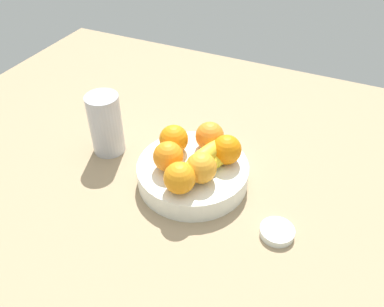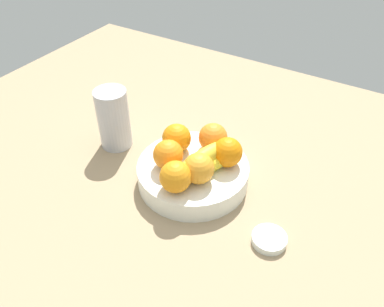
{
  "view_description": "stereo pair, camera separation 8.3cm",
  "coord_description": "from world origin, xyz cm",
  "px_view_note": "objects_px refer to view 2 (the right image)",
  "views": [
    {
      "loc": [
        27.69,
        -66.02,
        69.15
      ],
      "look_at": [
        -2.44,
        -0.47,
        9.43
      ],
      "focal_mm": 36.68,
      "sensor_mm": 36.0,
      "label": 1
    },
    {
      "loc": [
        34.98,
        -62.15,
        69.15
      ],
      "look_at": [
        -2.44,
        -0.47,
        9.43
      ],
      "focal_mm": 36.68,
      "sensor_mm": 36.0,
      "label": 2
    }
  ],
  "objects_px": {
    "orange_top_stack": "(177,138)",
    "thermos_tumbler": "(114,119)",
    "orange_center": "(199,168)",
    "orange_back_left": "(227,152)",
    "fruit_bowl": "(192,174)",
    "jar_lid": "(269,239)",
    "banana_bunch": "(204,162)",
    "orange_back_right": "(213,137)",
    "orange_front_left": "(168,155)",
    "orange_front_right": "(176,177)"
  },
  "relations": [
    {
      "from": "orange_center",
      "to": "thermos_tumbler",
      "type": "xyz_separation_m",
      "value": [
        -0.3,
        0.06,
        -0.01
      ]
    },
    {
      "from": "orange_front_right",
      "to": "orange_top_stack",
      "type": "height_order",
      "value": "same"
    },
    {
      "from": "orange_back_left",
      "to": "thermos_tumbler",
      "type": "distance_m",
      "value": 0.33
    },
    {
      "from": "orange_front_left",
      "to": "orange_front_right",
      "type": "height_order",
      "value": "same"
    },
    {
      "from": "orange_back_right",
      "to": "jar_lid",
      "type": "height_order",
      "value": "orange_back_right"
    },
    {
      "from": "orange_back_left",
      "to": "orange_top_stack",
      "type": "xyz_separation_m",
      "value": [
        -0.14,
        -0.02,
        0.0
      ]
    },
    {
      "from": "orange_back_left",
      "to": "orange_back_right",
      "type": "xyz_separation_m",
      "value": [
        -0.06,
        0.03,
        0.0
      ]
    },
    {
      "from": "orange_front_right",
      "to": "orange_center",
      "type": "height_order",
      "value": "same"
    },
    {
      "from": "orange_center",
      "to": "fruit_bowl",
      "type": "bearing_deg",
      "value": 137.94
    },
    {
      "from": "fruit_bowl",
      "to": "orange_back_left",
      "type": "relative_size",
      "value": 3.76
    },
    {
      "from": "orange_front_left",
      "to": "orange_back_right",
      "type": "bearing_deg",
      "value": 63.1
    },
    {
      "from": "fruit_bowl",
      "to": "orange_center",
      "type": "distance_m",
      "value": 0.08
    },
    {
      "from": "orange_back_right",
      "to": "orange_top_stack",
      "type": "height_order",
      "value": "same"
    },
    {
      "from": "orange_center",
      "to": "banana_bunch",
      "type": "height_order",
      "value": "orange_center"
    },
    {
      "from": "jar_lid",
      "to": "banana_bunch",
      "type": "bearing_deg",
      "value": 160.85
    },
    {
      "from": "orange_back_right",
      "to": "orange_front_left",
      "type": "bearing_deg",
      "value": -116.9
    },
    {
      "from": "orange_back_left",
      "to": "thermos_tumbler",
      "type": "relative_size",
      "value": 0.43
    },
    {
      "from": "fruit_bowl",
      "to": "jar_lid",
      "type": "xyz_separation_m",
      "value": [
        0.24,
        -0.07,
        -0.02
      ]
    },
    {
      "from": "fruit_bowl",
      "to": "jar_lid",
      "type": "distance_m",
      "value": 0.25
    },
    {
      "from": "orange_top_stack",
      "to": "banana_bunch",
      "type": "xyz_separation_m",
      "value": [
        0.1,
        -0.04,
        -0.01
      ]
    },
    {
      "from": "thermos_tumbler",
      "to": "jar_lid",
      "type": "xyz_separation_m",
      "value": [
        0.5,
        -0.1,
        -0.08
      ]
    },
    {
      "from": "fruit_bowl",
      "to": "orange_front_left",
      "type": "xyz_separation_m",
      "value": [
        -0.05,
        -0.03,
        0.06
      ]
    },
    {
      "from": "banana_bunch",
      "to": "jar_lid",
      "type": "distance_m",
      "value": 0.23
    },
    {
      "from": "orange_front_left",
      "to": "orange_front_right",
      "type": "bearing_deg",
      "value": -44.13
    },
    {
      "from": "banana_bunch",
      "to": "thermos_tumbler",
      "type": "distance_m",
      "value": 0.3
    },
    {
      "from": "orange_center",
      "to": "orange_back_left",
      "type": "distance_m",
      "value": 0.09
    },
    {
      "from": "orange_front_right",
      "to": "jar_lid",
      "type": "height_order",
      "value": "orange_front_right"
    },
    {
      "from": "orange_back_right",
      "to": "orange_top_stack",
      "type": "xyz_separation_m",
      "value": [
        -0.08,
        -0.05,
        0.0
      ]
    },
    {
      "from": "orange_back_right",
      "to": "thermos_tumbler",
      "type": "bearing_deg",
      "value": -167.61
    },
    {
      "from": "orange_front_right",
      "to": "jar_lid",
      "type": "relative_size",
      "value": 0.97
    },
    {
      "from": "fruit_bowl",
      "to": "jar_lid",
      "type": "bearing_deg",
      "value": -17.1
    },
    {
      "from": "jar_lid",
      "to": "orange_front_right",
      "type": "bearing_deg",
      "value": -176.96
    },
    {
      "from": "orange_back_left",
      "to": "jar_lid",
      "type": "xyz_separation_m",
      "value": [
        0.17,
        -0.13,
        -0.08
      ]
    },
    {
      "from": "thermos_tumbler",
      "to": "orange_back_left",
      "type": "bearing_deg",
      "value": 4.6
    },
    {
      "from": "thermos_tumbler",
      "to": "orange_back_right",
      "type": "bearing_deg",
      "value": 12.39
    },
    {
      "from": "orange_front_right",
      "to": "orange_center",
      "type": "relative_size",
      "value": 1.0
    },
    {
      "from": "orange_top_stack",
      "to": "thermos_tumbler",
      "type": "distance_m",
      "value": 0.2
    },
    {
      "from": "orange_back_left",
      "to": "orange_top_stack",
      "type": "height_order",
      "value": "same"
    },
    {
      "from": "orange_back_left",
      "to": "thermos_tumbler",
      "type": "xyz_separation_m",
      "value": [
        -0.33,
        -0.03,
        -0.01
      ]
    },
    {
      "from": "orange_back_right",
      "to": "orange_top_stack",
      "type": "relative_size",
      "value": 1.0
    },
    {
      "from": "orange_front_left",
      "to": "orange_top_stack",
      "type": "height_order",
      "value": "same"
    },
    {
      "from": "orange_front_left",
      "to": "orange_center",
      "type": "bearing_deg",
      "value": -3.04
    },
    {
      "from": "orange_top_stack",
      "to": "orange_center",
      "type": "bearing_deg",
      "value": -33.67
    },
    {
      "from": "jar_lid",
      "to": "orange_front_left",
      "type": "bearing_deg",
      "value": 171.42
    },
    {
      "from": "orange_front_left",
      "to": "orange_center",
      "type": "distance_m",
      "value": 0.09
    },
    {
      "from": "fruit_bowl",
      "to": "orange_top_stack",
      "type": "relative_size",
      "value": 3.76
    },
    {
      "from": "jar_lid",
      "to": "orange_back_right",
      "type": "bearing_deg",
      "value": 145.28
    },
    {
      "from": "orange_front_right",
      "to": "orange_back_right",
      "type": "relative_size",
      "value": 1.0
    },
    {
      "from": "orange_back_left",
      "to": "thermos_tumbler",
      "type": "height_order",
      "value": "thermos_tumbler"
    },
    {
      "from": "thermos_tumbler",
      "to": "orange_top_stack",
      "type": "bearing_deg",
      "value": 3.0
    }
  ]
}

